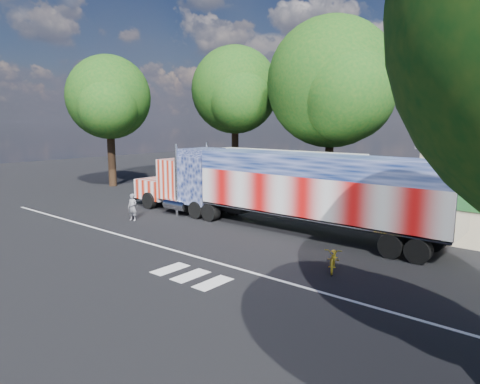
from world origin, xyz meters
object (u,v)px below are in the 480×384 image
Objects in this scene: woman at (132,207)px; semi_truck at (274,187)px; coach_bus at (281,175)px; tree_w_a at (109,98)px; bicycle at (334,258)px; tree_n_mid at (333,83)px; tree_nw_a at (236,91)px.

semi_truck is at bearing 10.45° from woman.
woman is at bearing -103.59° from coach_bus.
tree_w_a is (-20.67, 3.34, 5.70)m from semi_truck.
coach_bus is 6.81× the size of bicycle.
woman is 0.11× the size of tree_n_mid.
tree_nw_a is (-6.92, 17.80, 8.16)m from woman.
semi_truck reaches higher than woman.
semi_truck is 21.70m from tree_w_a.
semi_truck is 1.67× the size of coach_bus.
semi_truck is 11.40× the size of bicycle.
semi_truck is at bearing -57.95° from coach_bus.
tree_n_mid reaches higher than bicycle.
tree_nw_a is at bearing 114.95° from bicycle.
woman is 13.55m from bicycle.
coach_bus is at bearing -100.59° from tree_n_mid.
tree_n_mid is at bearing 60.07° from woman.
woman is 0.87× the size of bicycle.
bicycle is 0.16× the size of tree_w_a.
tree_w_a is at bearing -120.37° from tree_nw_a.
semi_truck is 1.60× the size of tree_nw_a.
tree_nw_a reaches higher than bicycle.
woman is 19.75m from tree_n_mid.
tree_w_a reaches higher than bicycle.
tree_n_mid reaches higher than tree_w_a.
coach_bus is 0.88× the size of tree_n_mid.
tree_n_mid is 1.22× the size of tree_w_a.
semi_truck reaches higher than coach_bus.
tree_nw_a is (-20.47, 17.96, 8.49)m from bicycle.
tree_w_a is at bearing 133.21° from woman.
tree_n_mid is at bearing 94.81° from bicycle.
semi_truck is at bearing 120.97° from bicycle.
tree_n_mid is (3.92, 17.51, 8.25)m from woman.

